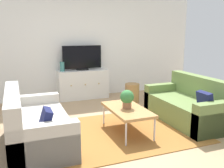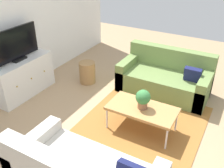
{
  "view_description": "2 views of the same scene",
  "coord_description": "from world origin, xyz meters",
  "px_view_note": "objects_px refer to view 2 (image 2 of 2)",
  "views": [
    {
      "loc": [
        -1.62,
        -3.85,
        1.67
      ],
      "look_at": [
        0.0,
        0.31,
        0.75
      ],
      "focal_mm": 40.45,
      "sensor_mm": 36.0,
      "label": 1
    },
    {
      "loc": [
        -2.96,
        -1.36,
        2.68
      ],
      "look_at": [
        0.0,
        0.31,
        0.75
      ],
      "focal_mm": 40.78,
      "sensor_mm": 36.0,
      "label": 2
    }
  ],
  "objects_px": {
    "wicker_basket": "(87,72)",
    "coffee_table": "(142,109)",
    "potted_plant": "(143,98)",
    "flat_screen_tv": "(16,44)",
    "couch_right_side": "(165,78)",
    "tv_console": "(23,77)"
  },
  "relations": [
    {
      "from": "wicker_basket",
      "to": "coffee_table",
      "type": "bearing_deg",
      "value": -118.5
    },
    {
      "from": "coffee_table",
      "to": "potted_plant",
      "type": "bearing_deg",
      "value": -150.55
    },
    {
      "from": "coffee_table",
      "to": "wicker_basket",
      "type": "xyz_separation_m",
      "value": [
        0.89,
        1.64,
        -0.16
      ]
    },
    {
      "from": "flat_screen_tv",
      "to": "wicker_basket",
      "type": "xyz_separation_m",
      "value": [
        1.0,
        -0.83,
        -0.8
      ]
    },
    {
      "from": "couch_right_side",
      "to": "flat_screen_tv",
      "type": "relative_size",
      "value": 1.75
    },
    {
      "from": "coffee_table",
      "to": "potted_plant",
      "type": "xyz_separation_m",
      "value": [
        -0.0,
        -0.0,
        0.2
      ]
    },
    {
      "from": "potted_plant",
      "to": "flat_screen_tv",
      "type": "distance_m",
      "value": 2.52
    },
    {
      "from": "couch_right_side",
      "to": "potted_plant",
      "type": "xyz_separation_m",
      "value": [
        -1.36,
        -0.08,
        0.31
      ]
    },
    {
      "from": "tv_console",
      "to": "wicker_basket",
      "type": "relative_size",
      "value": 2.75
    },
    {
      "from": "wicker_basket",
      "to": "couch_right_side",
      "type": "bearing_deg",
      "value": -73.31
    },
    {
      "from": "couch_right_side",
      "to": "coffee_table",
      "type": "bearing_deg",
      "value": -176.69
    },
    {
      "from": "couch_right_side",
      "to": "potted_plant",
      "type": "height_order",
      "value": "couch_right_side"
    },
    {
      "from": "potted_plant",
      "to": "wicker_basket",
      "type": "relative_size",
      "value": 0.68
    },
    {
      "from": "couch_right_side",
      "to": "flat_screen_tv",
      "type": "distance_m",
      "value": 2.91
    },
    {
      "from": "couch_right_side",
      "to": "potted_plant",
      "type": "bearing_deg",
      "value": -176.6
    },
    {
      "from": "couch_right_side",
      "to": "tv_console",
      "type": "height_order",
      "value": "couch_right_side"
    },
    {
      "from": "flat_screen_tv",
      "to": "couch_right_side",
      "type": "bearing_deg",
      "value": -58.51
    },
    {
      "from": "couch_right_side",
      "to": "wicker_basket",
      "type": "relative_size",
      "value": 3.76
    },
    {
      "from": "potted_plant",
      "to": "tv_console",
      "type": "height_order",
      "value": "potted_plant"
    },
    {
      "from": "couch_right_side",
      "to": "coffee_table",
      "type": "xyz_separation_m",
      "value": [
        -1.36,
        -0.08,
        0.11
      ]
    },
    {
      "from": "couch_right_side",
      "to": "flat_screen_tv",
      "type": "xyz_separation_m",
      "value": [
        -1.47,
        2.39,
        0.75
      ]
    },
    {
      "from": "couch_right_side",
      "to": "potted_plant",
      "type": "distance_m",
      "value": 1.4
    }
  ]
}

